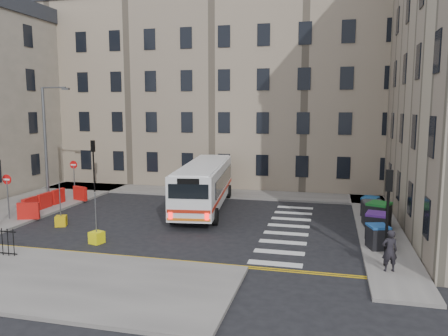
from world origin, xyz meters
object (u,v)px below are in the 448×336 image
at_px(bus, 204,183).
at_px(pedestrian, 390,251).
at_px(wheelie_bin_b, 376,225).
at_px(wheelie_bin_a, 378,237).
at_px(bollard_yellow, 61,221).
at_px(wheelie_bin_c, 379,215).
at_px(streetlamp, 45,143).
at_px(wheelie_bin_d, 373,213).
at_px(bollard_chevron, 97,237).
at_px(wheelie_bin_e, 370,206).

height_order(bus, pedestrian, bus).
xyz_separation_m(wheelie_bin_b, pedestrian, (0.04, -4.87, 0.22)).
relative_size(wheelie_bin_a, wheelie_bin_b, 0.91).
xyz_separation_m(wheelie_bin_b, bollard_yellow, (-17.43, -1.47, -0.50)).
height_order(bus, wheelie_bin_c, bus).
height_order(streetlamp, wheelie_bin_b, streetlamp).
bearing_deg(wheelie_bin_d, streetlamp, 172.45).
relative_size(wheelie_bin_c, bollard_chevron, 2.70).
bearing_deg(pedestrian, wheelie_bin_c, -106.44).
xyz_separation_m(wheelie_bin_d, bollard_yellow, (-17.47, -3.91, -0.55)).
bearing_deg(wheelie_bin_c, wheelie_bin_d, 150.41).
distance_m(bus, wheelie_bin_b, 11.55).
xyz_separation_m(wheelie_bin_a, wheelie_bin_d, (0.15, 4.32, 0.13)).
bearing_deg(bollard_yellow, wheelie_bin_a, -1.36).
height_order(streetlamp, bollard_yellow, streetlamp).
height_order(wheelie_bin_e, bollard_yellow, wheelie_bin_e).
xyz_separation_m(wheelie_bin_b, bollard_chevron, (-13.75, -3.92, -0.50)).
height_order(wheelie_bin_b, bollard_yellow, wheelie_bin_b).
xyz_separation_m(bus, bollard_yellow, (-6.88, -6.06, -1.46)).
bearing_deg(bus, streetlamp, 179.54).
relative_size(wheelie_bin_d, pedestrian, 0.80).
xyz_separation_m(bus, wheelie_bin_d, (10.60, -2.15, -0.91)).
bearing_deg(streetlamp, wheelie_bin_d, -2.19).
height_order(wheelie_bin_a, wheelie_bin_b, wheelie_bin_b).
bearing_deg(bollard_yellow, bus, 41.40).
distance_m(wheelie_bin_a, wheelie_bin_d, 4.33).
height_order(wheelie_bin_c, pedestrian, pedestrian).
bearing_deg(streetlamp, wheelie_bin_a, -13.46).
bearing_deg(wheelie_bin_b, wheelie_bin_a, -80.91).
xyz_separation_m(wheelie_bin_b, wheelie_bin_c, (0.32, 2.05, 0.06)).
bearing_deg(bus, wheelie_bin_a, -39.03).
distance_m(bus, wheelie_bin_c, 11.21).
xyz_separation_m(wheelie_bin_b, wheelie_bin_d, (0.04, 2.44, 0.05)).
relative_size(bollard_yellow, bollard_chevron, 1.00).
height_order(streetlamp, wheelie_bin_c, streetlamp).
bearing_deg(wheelie_bin_e, streetlamp, -155.32).
bearing_deg(wheelie_bin_a, bus, 131.69).
xyz_separation_m(wheelie_bin_a, bollard_chevron, (-13.64, -2.04, -0.42)).
relative_size(streetlamp, wheelie_bin_c, 5.02).
bearing_deg(bus, wheelie_bin_d, -18.71).
height_order(bus, bollard_chevron, bus).
distance_m(bus, bollard_yellow, 9.28).
distance_m(wheelie_bin_c, wheelie_bin_e, 2.75).
distance_m(wheelie_bin_e, bollard_chevron, 16.35).
relative_size(wheelie_bin_b, wheelie_bin_d, 0.98).
xyz_separation_m(bus, bollard_chevron, (-3.19, -8.51, -1.46)).
distance_m(streetlamp, wheelie_bin_b, 22.16).
relative_size(wheelie_bin_a, bollard_chevron, 2.06).
relative_size(wheelie_bin_e, bollard_yellow, 2.18).
distance_m(streetlamp, wheelie_bin_c, 22.26).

